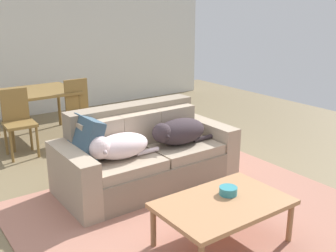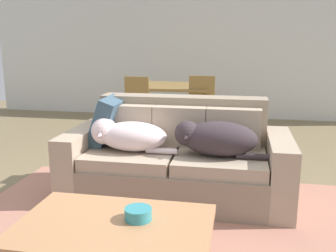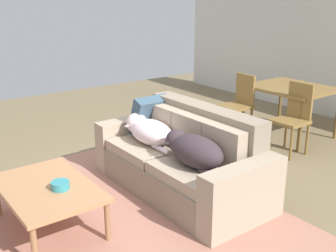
{
  "view_description": "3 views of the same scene",
  "coord_description": "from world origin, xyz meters",
  "px_view_note": "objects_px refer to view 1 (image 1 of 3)",
  "views": [
    {
      "loc": [
        -2.06,
        -3.47,
        2.02
      ],
      "look_at": [
        0.44,
        0.04,
        0.7
      ],
      "focal_mm": 42.85,
      "sensor_mm": 36.0,
      "label": 1
    },
    {
      "loc": [
        0.77,
        -3.16,
        1.44
      ],
      "look_at": [
        0.14,
        0.15,
        0.67
      ],
      "focal_mm": 41.03,
      "sensor_mm": 36.0,
      "label": 2
    },
    {
      "loc": [
        3.35,
        -2.37,
        2.03
      ],
      "look_at": [
        0.13,
        0.06,
        0.73
      ],
      "focal_mm": 43.74,
      "sensor_mm": 36.0,
      "label": 3
    }
  ],
  "objects_px": {
    "couch": "(145,156)",
    "dining_table": "(36,95)",
    "dining_chair_near_right": "(80,108)",
    "dining_chair_near_left": "(18,119)",
    "coffee_table": "(223,206)",
    "bowl_on_coffee_table": "(228,191)",
    "dog_on_left_cushion": "(118,146)",
    "dog_on_right_cushion": "(178,132)",
    "throw_pillow_by_left_arm": "(85,139)"
  },
  "relations": [
    {
      "from": "dog_on_right_cushion",
      "to": "dining_chair_near_right",
      "type": "xyz_separation_m",
      "value": [
        -0.33,
        2.01,
        -0.09
      ]
    },
    {
      "from": "couch",
      "to": "dog_on_right_cushion",
      "type": "bearing_deg",
      "value": -26.5
    },
    {
      "from": "dining_chair_near_right",
      "to": "coffee_table",
      "type": "bearing_deg",
      "value": -93.05
    },
    {
      "from": "dining_table",
      "to": "couch",
      "type": "bearing_deg",
      "value": -79.2
    },
    {
      "from": "throw_pillow_by_left_arm",
      "to": "dining_chair_near_right",
      "type": "bearing_deg",
      "value": 68.06
    },
    {
      "from": "dog_on_right_cushion",
      "to": "throw_pillow_by_left_arm",
      "type": "relative_size",
      "value": 1.79
    },
    {
      "from": "throw_pillow_by_left_arm",
      "to": "dining_table",
      "type": "bearing_deg",
      "value": 83.96
    },
    {
      "from": "couch",
      "to": "dog_on_right_cushion",
      "type": "distance_m",
      "value": 0.47
    },
    {
      "from": "dining_chair_near_left",
      "to": "dining_chair_near_right",
      "type": "xyz_separation_m",
      "value": [
        0.93,
        0.05,
        0.01
      ]
    },
    {
      "from": "dining_chair_near_right",
      "to": "dining_table",
      "type": "bearing_deg",
      "value": 130.54
    },
    {
      "from": "bowl_on_coffee_table",
      "to": "dining_chair_near_right",
      "type": "xyz_separation_m",
      "value": [
        0.03,
        3.22,
        0.07
      ]
    },
    {
      "from": "couch",
      "to": "bowl_on_coffee_table",
      "type": "distance_m",
      "value": 1.38
    },
    {
      "from": "dining_table",
      "to": "dining_chair_near_right",
      "type": "xyz_separation_m",
      "value": [
        0.47,
        -0.55,
        -0.16
      ]
    },
    {
      "from": "dog_on_left_cushion",
      "to": "coffee_table",
      "type": "xyz_separation_m",
      "value": [
        0.3,
        -1.29,
        -0.22
      ]
    },
    {
      "from": "bowl_on_coffee_table",
      "to": "dining_chair_near_right",
      "type": "relative_size",
      "value": 0.17
    },
    {
      "from": "dog_on_left_cushion",
      "to": "bowl_on_coffee_table",
      "type": "xyz_separation_m",
      "value": [
        0.43,
        -1.22,
        -0.14
      ]
    },
    {
      "from": "couch",
      "to": "dining_table",
      "type": "xyz_separation_m",
      "value": [
        -0.45,
        2.38,
        0.34
      ]
    },
    {
      "from": "dog_on_left_cushion",
      "to": "dog_on_right_cushion",
      "type": "relative_size",
      "value": 0.97
    },
    {
      "from": "couch",
      "to": "dining_chair_near_left",
      "type": "distance_m",
      "value": 2.01
    },
    {
      "from": "coffee_table",
      "to": "dining_chair_near_right",
      "type": "relative_size",
      "value": 1.18
    },
    {
      "from": "coffee_table",
      "to": "dining_table",
      "type": "distance_m",
      "value": 3.86
    },
    {
      "from": "dining_chair_near_left",
      "to": "dog_on_right_cushion",
      "type": "bearing_deg",
      "value": -54.65
    },
    {
      "from": "dog_on_right_cushion",
      "to": "coffee_table",
      "type": "distance_m",
      "value": 1.39
    },
    {
      "from": "dog_on_left_cushion",
      "to": "dog_on_right_cushion",
      "type": "bearing_deg",
      "value": -1.03
    },
    {
      "from": "couch",
      "to": "coffee_table",
      "type": "distance_m",
      "value": 1.46
    },
    {
      "from": "dog_on_left_cushion",
      "to": "bowl_on_coffee_table",
      "type": "bearing_deg",
      "value": -70.96
    },
    {
      "from": "dog_on_right_cushion",
      "to": "dining_table",
      "type": "distance_m",
      "value": 2.68
    },
    {
      "from": "dog_on_left_cushion",
      "to": "throw_pillow_by_left_arm",
      "type": "xyz_separation_m",
      "value": [
        -0.27,
        0.21,
        0.07
      ]
    },
    {
      "from": "couch",
      "to": "coffee_table",
      "type": "height_order",
      "value": "couch"
    },
    {
      "from": "dining_table",
      "to": "coffee_table",
      "type": "bearing_deg",
      "value": -85.22
    },
    {
      "from": "throw_pillow_by_left_arm",
      "to": "dining_chair_near_left",
      "type": "distance_m",
      "value": 1.75
    },
    {
      "from": "dog_on_right_cushion",
      "to": "dining_table",
      "type": "xyz_separation_m",
      "value": [
        -0.8,
        2.56,
        0.07
      ]
    },
    {
      "from": "dining_chair_near_left",
      "to": "dining_chair_near_right",
      "type": "height_order",
      "value": "dining_chair_near_right"
    },
    {
      "from": "dining_chair_near_right",
      "to": "dog_on_left_cushion",
      "type": "bearing_deg",
      "value": -103.16
    },
    {
      "from": "coffee_table",
      "to": "dog_on_left_cushion",
      "type": "bearing_deg",
      "value": 103.09
    },
    {
      "from": "coffee_table",
      "to": "dog_on_right_cushion",
      "type": "bearing_deg",
      "value": 69.39
    },
    {
      "from": "dog_on_left_cushion",
      "to": "throw_pillow_by_left_arm",
      "type": "distance_m",
      "value": 0.35
    },
    {
      "from": "throw_pillow_by_left_arm",
      "to": "bowl_on_coffee_table",
      "type": "relative_size",
      "value": 2.89
    },
    {
      "from": "coffee_table",
      "to": "dining_chair_near_left",
      "type": "height_order",
      "value": "dining_chair_near_left"
    },
    {
      "from": "couch",
      "to": "dog_on_left_cushion",
      "type": "xyz_separation_m",
      "value": [
        -0.43,
        -0.16,
        0.26
      ]
    },
    {
      "from": "couch",
      "to": "dining_table",
      "type": "bearing_deg",
      "value": 100.57
    },
    {
      "from": "dining_table",
      "to": "dining_chair_near_left",
      "type": "height_order",
      "value": "dining_chair_near_left"
    },
    {
      "from": "dining_table",
      "to": "dog_on_right_cushion",
      "type": "bearing_deg",
      "value": -72.56
    },
    {
      "from": "couch",
      "to": "coffee_table",
      "type": "bearing_deg",
      "value": -95.5
    },
    {
      "from": "bowl_on_coffee_table",
      "to": "coffee_table",
      "type": "bearing_deg",
      "value": -149.11
    },
    {
      "from": "dog_on_left_cushion",
      "to": "dining_chair_near_left",
      "type": "xyz_separation_m",
      "value": [
        -0.47,
        1.95,
        -0.08
      ]
    },
    {
      "from": "coffee_table",
      "to": "dining_chair_near_left",
      "type": "relative_size",
      "value": 1.21
    },
    {
      "from": "throw_pillow_by_left_arm",
      "to": "dining_chair_near_left",
      "type": "relative_size",
      "value": 0.5
    },
    {
      "from": "dog_on_right_cushion",
      "to": "bowl_on_coffee_table",
      "type": "bearing_deg",
      "value": -106.71
    },
    {
      "from": "bowl_on_coffee_table",
      "to": "dining_table",
      "type": "relative_size",
      "value": 0.14
    }
  ]
}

